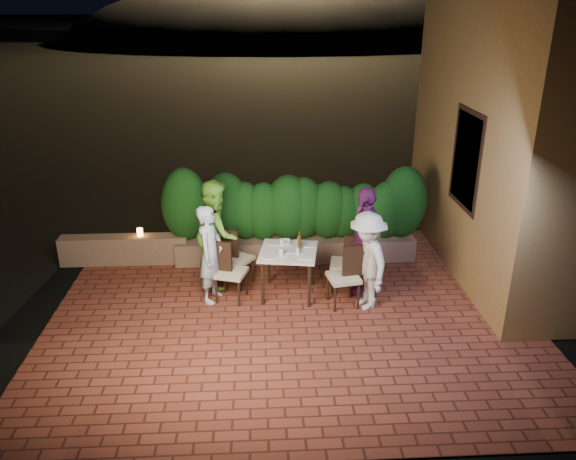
{
  "coord_description": "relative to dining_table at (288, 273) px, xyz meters",
  "views": [
    {
      "loc": [
        -0.44,
        -6.79,
        4.28
      ],
      "look_at": [
        -0.0,
        1.09,
        1.05
      ],
      "focal_mm": 35.0,
      "sensor_mm": 36.0,
      "label": 1
    }
  ],
  "objects": [
    {
      "name": "dining_table",
      "position": [
        0.0,
        0.0,
        0.0
      ],
      "size": [
        0.98,
        0.98,
        0.75
      ],
      "primitive_type": null,
      "rotation": [
        0.0,
        0.0,
        -0.16
      ],
      "color": "white",
      "rests_on": "ground"
    },
    {
      "name": "chair_left_back",
      "position": [
        -0.8,
        0.4,
        0.09
      ],
      "size": [
        0.6,
        0.6,
        0.93
      ],
      "primitive_type": null,
      "rotation": [
        0.0,
        0.0,
        -0.59
      ],
      "color": "black",
      "rests_on": "ground"
    },
    {
      "name": "hill",
      "position": [
        2.0,
        59.01,
        -4.38
      ],
      "size": [
        52.0,
        40.0,
        22.0
      ],
      "primitive_type": "ellipsoid",
      "color": "black",
      "rests_on": "ground"
    },
    {
      "name": "plate_sw",
      "position": [
        -0.23,
        0.3,
        0.38
      ],
      "size": [
        0.22,
        0.22,
        0.01
      ],
      "primitive_type": "cylinder",
      "color": "white",
      "rests_on": "dining_table"
    },
    {
      "name": "glass_se",
      "position": [
        0.17,
        0.15,
        0.43
      ],
      "size": [
        0.07,
        0.07,
        0.11
      ],
      "primitive_type": "cylinder",
      "color": "silver",
      "rests_on": "dining_table"
    },
    {
      "name": "chair_right_back",
      "position": [
        0.89,
        0.13,
        0.09
      ],
      "size": [
        0.5,
        0.5,
        0.92
      ],
      "primitive_type": null,
      "rotation": [
        0.0,
        0.0,
        2.95
      ],
      "color": "black",
      "rests_on": "ground"
    },
    {
      "name": "terrace_floor",
      "position": [
        0.0,
        -0.49,
        -0.45
      ],
      "size": [
        7.0,
        6.0,
        0.15
      ],
      "primitive_type": "cube",
      "color": "brown",
      "rests_on": "ground"
    },
    {
      "name": "parapet_lamp",
      "position": [
        -2.5,
        1.31,
        0.2
      ],
      "size": [
        0.1,
        0.1,
        0.14
      ],
      "primitive_type": "cylinder",
      "color": "orange",
      "rests_on": "parapet"
    },
    {
      "name": "chair_right_front",
      "position": [
        0.81,
        -0.37,
        0.1
      ],
      "size": [
        0.52,
        0.52,
        0.96
      ],
      "primitive_type": null,
      "rotation": [
        0.0,
        0.0,
        3.32
      ],
      "color": "black",
      "rests_on": "ground"
    },
    {
      "name": "diner_purple",
      "position": [
        1.18,
        0.07,
        0.49
      ],
      "size": [
        0.53,
        1.05,
        1.73
      ],
      "primitive_type": "imported",
      "rotation": [
        0.0,
        0.0,
        -1.68
      ],
      "color": "#652160",
      "rests_on": "ground"
    },
    {
      "name": "plate_nw",
      "position": [
        -0.3,
        -0.2,
        0.38
      ],
      "size": [
        0.24,
        0.24,
        0.01
      ],
      "primitive_type": "cylinder",
      "color": "white",
      "rests_on": "dining_table"
    },
    {
      "name": "ground",
      "position": [
        0.0,
        -0.99,
        -0.4
      ],
      "size": [
        400.0,
        400.0,
        0.0
      ],
      "primitive_type": "plane",
      "color": "black",
      "rests_on": "ground"
    },
    {
      "name": "diner_white",
      "position": [
        1.13,
        -0.43,
        0.38
      ],
      "size": [
        0.79,
        1.08,
        1.5
      ],
      "primitive_type": "imported",
      "rotation": [
        0.0,
        0.0,
        -1.31
      ],
      "color": "silver",
      "rests_on": "ground"
    },
    {
      "name": "planter",
      "position": [
        0.2,
        1.31,
        -0.17
      ],
      "size": [
        4.2,
        0.55,
        0.4
      ],
      "primitive_type": "cube",
      "color": "#795F4D",
      "rests_on": "ground"
    },
    {
      "name": "diner_blue",
      "position": [
        -1.18,
        -0.09,
        0.39
      ],
      "size": [
        0.51,
        0.64,
        1.53
      ],
      "primitive_type": "imported",
      "rotation": [
        0.0,
        0.0,
        1.28
      ],
      "color": "silver",
      "rests_on": "ground"
    },
    {
      "name": "building_wall",
      "position": [
        3.6,
        1.01,
        2.12
      ],
      "size": [
        1.6,
        5.0,
        5.0
      ],
      "primitive_type": "cube",
      "color": "olive",
      "rests_on": "ground"
    },
    {
      "name": "bowl",
      "position": [
        -0.04,
        0.29,
        0.4
      ],
      "size": [
        0.2,
        0.2,
        0.05
      ],
      "primitive_type": "imported",
      "rotation": [
        0.0,
        0.0,
        0.08
      ],
      "color": "white",
      "rests_on": "dining_table"
    },
    {
      "name": "plate_ne",
      "position": [
        0.26,
        -0.25,
        0.38
      ],
      "size": [
        0.23,
        0.23,
        0.01
      ],
      "primitive_type": "cylinder",
      "color": "white",
      "rests_on": "dining_table"
    },
    {
      "name": "hedge",
      "position": [
        0.2,
        1.31,
        0.57
      ],
      "size": [
        4.0,
        0.7,
        1.1
      ],
      "primitive_type": null,
      "color": "#124013",
      "rests_on": "planter"
    },
    {
      "name": "diner_green",
      "position": [
        -1.12,
        0.5,
        0.49
      ],
      "size": [
        0.73,
        0.9,
        1.73
      ],
      "primitive_type": "imported",
      "rotation": [
        0.0,
        0.0,
        1.66
      ],
      "color": "#7FDA44",
      "rests_on": "ground"
    },
    {
      "name": "window_frame",
      "position": [
        2.81,
        0.51,
        1.62
      ],
      "size": [
        0.06,
        1.15,
        1.55
      ],
      "primitive_type": "cube",
      "color": "black",
      "rests_on": "building_wall"
    },
    {
      "name": "glass_ne",
      "position": [
        0.13,
        -0.12,
        0.42
      ],
      "size": [
        0.06,
        0.06,
        0.1
      ],
      "primitive_type": "cylinder",
      "color": "silver",
      "rests_on": "dining_table"
    },
    {
      "name": "chair_left_front",
      "position": [
        -0.88,
        -0.11,
        0.1
      ],
      "size": [
        0.55,
        0.55,
        0.95
      ],
      "primitive_type": null,
      "rotation": [
        0.0,
        0.0,
        -0.31
      ],
      "color": "black",
      "rests_on": "ground"
    },
    {
      "name": "glass_sw",
      "position": [
        -0.09,
        0.2,
        0.43
      ],
      "size": [
        0.06,
        0.06,
        0.11
      ],
      "primitive_type": "cylinder",
      "color": "silver",
      "rests_on": "dining_table"
    },
    {
      "name": "plate_centre",
      "position": [
        -0.02,
        -0.02,
        0.38
      ],
      "size": [
        0.2,
        0.2,
        0.01
      ],
      "primitive_type": "cylinder",
      "color": "white",
      "rests_on": "dining_table"
    },
    {
      "name": "plate_front",
      "position": [
        -0.02,
        -0.34,
        0.38
      ],
      "size": [
        0.22,
        0.22,
        0.01
      ],
      "primitive_type": "cylinder",
      "color": "white",
      "rests_on": "dining_table"
    },
    {
      "name": "parapet",
      "position": [
        -2.8,
        1.31,
        -0.12
      ],
      "size": [
        2.2,
        0.3,
        0.5
      ],
      "primitive_type": "cube",
      "color": "#795F4D",
      "rests_on": "ground"
    },
    {
      "name": "glass_nw",
      "position": [
        -0.12,
        -0.17,
        0.44
      ],
      "size": [
        0.07,
        0.07,
        0.12
      ],
      "primitive_type": "cylinder",
      "color": "silver",
      "rests_on": "dining_table"
    },
    {
      "name": "plate_se",
      "position": [
        0.33,
        0.2,
        0.38
      ],
      "size": [
        0.23,
        0.23,
        0.01
      ],
      "primitive_type": "cylinder",
      "color": "white",
      "rests_on": "dining_table"
    },
    {
      "name": "beer_bottle",
      "position": [
        0.17,
        0.04,
        0.52
      ],
      "size": [
        0.06,
        0.06,
        0.3
      ],
      "primitive_type": null,
      "color": "#4B2C0C",
      "rests_on": "dining_table"
    },
    {
      "name": "window_pane",
      "position": [
        2.82,
        0.51,
        1.62
      ],
      "size": [
        0.08,
        1.0,
        1.4
      ],
      "primitive_type": "cube",
      "color": "black",
      "rests_on": "building_wall"
    }
  ]
}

